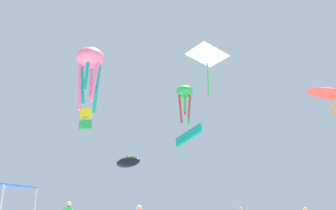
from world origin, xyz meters
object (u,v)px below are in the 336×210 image
Objects in this scene: kite_delta_red at (329,91)px; kite_octopus_green at (185,93)px; kite_octopus_pink at (90,61)px; kite_inflatable_black at (128,162)px; kite_parafoil_teal at (189,135)px; kite_box_yellow at (86,119)px; kite_diamond_white at (207,57)px.

kite_delta_red is 0.75× the size of kite_octopus_green.
kite_octopus_pink is 19.90m from kite_delta_red.
kite_delta_red reaches higher than kite_inflatable_black.
kite_box_yellow reaches higher than kite_parafoil_teal.
kite_diamond_white is at bearing 135.09° from kite_parafoil_teal.
kite_octopus_pink is at bearing 129.96° from kite_inflatable_black.
kite_octopus_green is (-0.75, 7.63, 7.46)m from kite_parafoil_teal.
kite_inflatable_black is at bearing -109.89° from kite_delta_red.
kite_octopus_pink is 1.10× the size of kite_octopus_green.
kite_parafoil_teal is 1.04× the size of kite_box_yellow.
kite_octopus_pink is 13.46m from kite_parafoil_teal.
kite_diamond_white is at bearing -105.82° from kite_octopus_pink.
kite_delta_red is at bearing 167.02° from kite_parafoil_teal.
kite_octopus_green is at bearing -49.14° from kite_parafoil_teal.
kite_box_yellow is at bearing 10.25° from kite_parafoil_teal.
kite_delta_red is 23.80m from kite_octopus_green.
kite_inflatable_black is at bearing 172.55° from kite_diamond_white.
kite_box_yellow is 0.54× the size of kite_octopus_green.
kite_delta_red is (8.76, -0.50, -3.32)m from kite_diamond_white.
kite_delta_red is (24.85, -18.59, -3.30)m from kite_box_yellow.
kite_box_yellow reaches higher than kite_delta_red.
kite_octopus_pink is 1.56× the size of kite_diamond_white.
kite_octopus_pink reaches higher than kite_delta_red.
kite_inflatable_black is 8.35m from kite_box_yellow.
kite_octopus_pink is 2.03× the size of kite_box_yellow.
kite_octopus_green is (13.33, 1.07, 3.57)m from kite_box_yellow.
kite_octopus_pink reaches higher than kite_parafoil_teal.
kite_parafoil_teal is 0.56× the size of kite_octopus_green.
kite_box_yellow is 13.84m from kite_octopus_green.
kite_delta_red is at bearing 176.51° from kite_inflatable_black.
kite_diamond_white is at bearing 160.30° from kite_inflatable_black.
kite_inflatable_black is at bearing 49.28° from kite_box_yellow.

